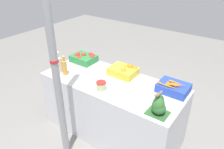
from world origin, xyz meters
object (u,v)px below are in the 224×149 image
carrot_crate (173,88)px  juice_bottle_cloudy (59,64)px  orange_crate (124,71)px  juice_bottle_ruby (53,63)px  support_pole (56,71)px  pickle_jar (101,86)px  apple_crate (84,58)px  sparrow_bird (158,95)px  broccoli_pile (158,105)px  juice_bottle_amber (65,67)px

carrot_crate → juice_bottle_cloudy: juice_bottle_cloudy is taller
orange_crate → juice_bottle_ruby: juice_bottle_ruby is taller
support_pole → juice_bottle_cloudy: bearing=136.9°
carrot_crate → pickle_jar: size_ratio=2.92×
pickle_jar → apple_crate: bearing=146.0°
orange_crate → juice_bottle_ruby: 0.98m
pickle_jar → sparrow_bird: (0.73, -0.04, 0.18)m
broccoli_pile → juice_bottle_ruby: size_ratio=0.85×
orange_crate → juice_bottle_ruby: (-0.87, -0.45, 0.05)m
support_pole → carrot_crate: size_ratio=6.72×
apple_crate → juice_bottle_cloudy: (-0.04, -0.45, 0.07)m
support_pole → carrot_crate: (0.97, 0.88, -0.29)m
broccoli_pile → juice_bottle_ruby: bearing=179.3°
broccoli_pile → juice_bottle_amber: 1.36m
support_pole → apple_crate: support_pole is taller
support_pole → broccoli_pile: support_pole is taller
apple_crate → pickle_jar: size_ratio=2.92×
apple_crate → juice_bottle_cloudy: bearing=-95.6°
support_pole → pickle_jar: support_pole is taller
support_pole → juice_bottle_amber: 0.61m
juice_bottle_ruby → pickle_jar: juice_bottle_ruby is taller
apple_crate → carrot_crate: 1.40m
juice_bottle_amber → sparrow_bird: size_ratio=1.97×
orange_crate → juice_bottle_ruby: size_ratio=1.35×
juice_bottle_ruby → sparrow_bird: 1.59m
juice_bottle_amber → sparrow_bird: juice_bottle_amber is taller
juice_bottle_ruby → pickle_jar: bearing=-0.9°
orange_crate → carrot_crate: bearing=-1.0°
apple_crate → sparrow_bird: sparrow_bird is taller
juice_bottle_ruby → sparrow_bird: juice_bottle_ruby is taller
juice_bottle_cloudy → sparrow_bird: bearing=-2.2°
juice_bottle_ruby → apple_crate: bearing=69.3°
sparrow_bird → support_pole: bearing=-62.4°
apple_crate → juice_bottle_cloudy: size_ratio=1.17×
broccoli_pile → pickle_jar: bearing=179.5°
juice_bottle_cloudy → juice_bottle_amber: bearing=0.0°
juice_bottle_cloudy → pickle_jar: size_ratio=2.49×
orange_crate → carrot_crate: 0.69m
orange_crate → pickle_jar: bearing=-92.4°
support_pole → broccoli_pile: (1.00, 0.42, -0.26)m
carrot_crate → pickle_jar: carrot_crate is taller
orange_crate → broccoli_pile: size_ratio=1.60×
juice_bottle_ruby → carrot_crate: bearing=15.7°
juice_bottle_cloudy → sparrow_bird: juice_bottle_cloudy is taller
carrot_crate → juice_bottle_cloudy: 1.51m
pickle_jar → juice_bottle_amber: bearing=178.8°
apple_crate → juice_bottle_cloudy: juice_bottle_cloudy is taller
carrot_crate → pickle_jar: bearing=-147.6°
orange_crate → juice_bottle_amber: 0.79m
juice_bottle_ruby → juice_bottle_amber: (0.23, 0.00, 0.00)m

